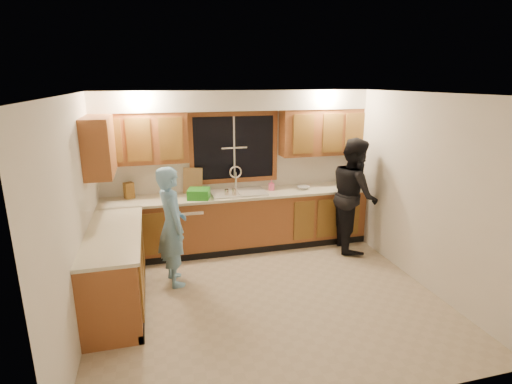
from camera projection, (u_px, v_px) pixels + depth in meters
floor at (266, 296)px, 5.06m from camera, size 4.20×4.20×0.00m
ceiling at (268, 94)px, 4.39m from camera, size 4.20×4.20×0.00m
wall_back at (234, 169)px, 6.49m from camera, size 4.20×0.00×4.20m
wall_left at (76, 217)px, 4.21m from camera, size 0.00×3.80×3.80m
wall_right at (420, 190)px, 5.24m from camera, size 0.00×3.80×3.80m
base_cabinets_back at (239, 222)px, 6.43m from camera, size 4.20×0.60×0.88m
base_cabinets_left at (116, 269)px, 4.83m from camera, size 0.60×1.90×0.88m
countertop_back at (239, 195)px, 6.29m from camera, size 4.20×0.63×0.04m
countertop_left at (114, 233)px, 4.70m from camera, size 0.63×1.90×0.04m
upper_cabinets_left at (141, 138)px, 5.83m from camera, size 1.35×0.33×0.75m
upper_cabinets_right at (321, 132)px, 6.53m from camera, size 1.35×0.33×0.75m
upper_cabinets_return at (99, 146)px, 5.13m from camera, size 0.33×0.90×0.75m
soffit at (236, 100)px, 6.03m from camera, size 4.20×0.35×0.30m
window_frame at (234, 148)px, 6.39m from camera, size 1.44×0.03×1.14m
sink at (238, 197)px, 6.32m from camera, size 0.86×0.52×0.57m
dishwasher at (186, 229)px, 6.22m from camera, size 0.60×0.56×0.82m
stove at (112, 291)px, 4.29m from camera, size 0.58×0.75×0.90m
man at (172, 226)px, 5.21m from camera, size 0.49×0.65×1.60m
woman at (354, 195)px, 6.31m from camera, size 0.86×1.00×1.80m
knife_block at (129, 190)px, 6.01m from camera, size 0.17×0.16×0.24m
cutting_board at (193, 181)px, 6.26m from camera, size 0.32×0.20×0.40m
dish_crate at (199, 194)px, 6.01m from camera, size 0.38×0.37×0.15m
soap_bottle at (271, 185)px, 6.46m from camera, size 0.08×0.08×0.17m
bowl at (303, 188)px, 6.54m from camera, size 0.23×0.23×0.05m
can_left at (227, 193)px, 6.12m from camera, size 0.06×0.06×0.11m
can_right at (234, 193)px, 6.10m from camera, size 0.08×0.08×0.12m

